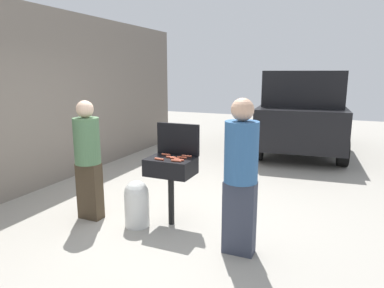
{
  "coord_description": "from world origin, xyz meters",
  "views": [
    {
      "loc": [
        2.14,
        -4.0,
        1.98
      ],
      "look_at": [
        0.25,
        0.33,
        1.0
      ],
      "focal_mm": 32.3,
      "sensor_mm": 36.0,
      "label": 1
    }
  ],
  "objects_px": {
    "hot_dog_0": "(175,158)",
    "hot_dog_3": "(176,161)",
    "hot_dog_5": "(159,159)",
    "person_left": "(88,156)",
    "hot_dog_1": "(171,157)",
    "parked_minivan": "(302,110)",
    "person_right": "(241,172)",
    "propane_tank": "(137,203)",
    "bbq_grill": "(171,169)",
    "hot_dog_4": "(166,155)",
    "hot_dog_6": "(187,156)",
    "hot_dog_7": "(179,160)",
    "hot_dog_2": "(182,158)"
  },
  "relations": [
    {
      "from": "hot_dog_5",
      "to": "hot_dog_7",
      "type": "distance_m",
      "value": 0.25
    },
    {
      "from": "hot_dog_0",
      "to": "hot_dog_3",
      "type": "bearing_deg",
      "value": -56.21
    },
    {
      "from": "hot_dog_3",
      "to": "person_right",
      "type": "xyz_separation_m",
      "value": [
        0.88,
        -0.23,
        0.02
      ]
    },
    {
      "from": "hot_dog_5",
      "to": "propane_tank",
      "type": "relative_size",
      "value": 0.21
    },
    {
      "from": "bbq_grill",
      "to": "hot_dog_6",
      "type": "height_order",
      "value": "hot_dog_6"
    },
    {
      "from": "bbq_grill",
      "to": "hot_dog_5",
      "type": "bearing_deg",
      "value": -120.45
    },
    {
      "from": "hot_dog_4",
      "to": "parked_minivan",
      "type": "height_order",
      "value": "parked_minivan"
    },
    {
      "from": "parked_minivan",
      "to": "hot_dog_3",
      "type": "bearing_deg",
      "value": 75.74
    },
    {
      "from": "bbq_grill",
      "to": "person_right",
      "type": "height_order",
      "value": "person_right"
    },
    {
      "from": "hot_dog_6",
      "to": "person_left",
      "type": "xyz_separation_m",
      "value": [
        -1.27,
        -0.41,
        -0.03
      ]
    },
    {
      "from": "hot_dog_5",
      "to": "hot_dog_7",
      "type": "bearing_deg",
      "value": 13.53
    },
    {
      "from": "bbq_grill",
      "to": "hot_dog_3",
      "type": "relative_size",
      "value": 6.94
    },
    {
      "from": "person_right",
      "to": "hot_dog_0",
      "type": "bearing_deg",
      "value": -17.23
    },
    {
      "from": "hot_dog_1",
      "to": "hot_dog_5",
      "type": "distance_m",
      "value": 0.17
    },
    {
      "from": "hot_dog_3",
      "to": "hot_dog_5",
      "type": "relative_size",
      "value": 1.0
    },
    {
      "from": "hot_dog_5",
      "to": "hot_dog_0",
      "type": "bearing_deg",
      "value": 32.56
    },
    {
      "from": "hot_dog_0",
      "to": "hot_dog_1",
      "type": "height_order",
      "value": "same"
    },
    {
      "from": "propane_tank",
      "to": "person_right",
      "type": "height_order",
      "value": "person_right"
    },
    {
      "from": "hot_dog_5",
      "to": "hot_dog_6",
      "type": "distance_m",
      "value": 0.38
    },
    {
      "from": "parked_minivan",
      "to": "hot_dog_6",
      "type": "bearing_deg",
      "value": 75.47
    },
    {
      "from": "propane_tank",
      "to": "person_left",
      "type": "distance_m",
      "value": 0.92
    },
    {
      "from": "hot_dog_0",
      "to": "hot_dog_1",
      "type": "relative_size",
      "value": 1.0
    },
    {
      "from": "hot_dog_1",
      "to": "person_right",
      "type": "bearing_deg",
      "value": -19.72
    },
    {
      "from": "hot_dog_0",
      "to": "person_right",
      "type": "bearing_deg",
      "value": -19.02
    },
    {
      "from": "hot_dog_1",
      "to": "hot_dog_3",
      "type": "height_order",
      "value": "same"
    },
    {
      "from": "propane_tank",
      "to": "hot_dog_6",
      "type": "bearing_deg",
      "value": 34.06
    },
    {
      "from": "hot_dog_2",
      "to": "hot_dog_4",
      "type": "bearing_deg",
      "value": 166.06
    },
    {
      "from": "hot_dog_0",
      "to": "hot_dog_5",
      "type": "height_order",
      "value": "same"
    },
    {
      "from": "bbq_grill",
      "to": "hot_dog_5",
      "type": "height_order",
      "value": "hot_dog_5"
    },
    {
      "from": "parked_minivan",
      "to": "hot_dog_1",
      "type": "bearing_deg",
      "value": 74.09
    },
    {
      "from": "person_right",
      "to": "parked_minivan",
      "type": "relative_size",
      "value": 0.38
    },
    {
      "from": "person_left",
      "to": "hot_dog_5",
      "type": "bearing_deg",
      "value": -2.61
    },
    {
      "from": "hot_dog_4",
      "to": "person_right",
      "type": "relative_size",
      "value": 0.08
    },
    {
      "from": "hot_dog_2",
      "to": "person_left",
      "type": "bearing_deg",
      "value": -166.06
    },
    {
      "from": "hot_dog_2",
      "to": "hot_dog_6",
      "type": "height_order",
      "value": "same"
    },
    {
      "from": "hot_dog_4",
      "to": "propane_tank",
      "type": "relative_size",
      "value": 0.21
    },
    {
      "from": "hot_dog_1",
      "to": "person_left",
      "type": "height_order",
      "value": "person_left"
    },
    {
      "from": "hot_dog_0",
      "to": "person_left",
      "type": "height_order",
      "value": "person_left"
    },
    {
      "from": "hot_dog_6",
      "to": "person_left",
      "type": "distance_m",
      "value": 1.34
    },
    {
      "from": "bbq_grill",
      "to": "person_left",
      "type": "bearing_deg",
      "value": -166.36
    },
    {
      "from": "bbq_grill",
      "to": "hot_dog_6",
      "type": "relative_size",
      "value": 6.94
    },
    {
      "from": "bbq_grill",
      "to": "hot_dog_3",
      "type": "distance_m",
      "value": 0.25
    },
    {
      "from": "hot_dog_6",
      "to": "person_right",
      "type": "height_order",
      "value": "person_right"
    },
    {
      "from": "hot_dog_2",
      "to": "hot_dog_7",
      "type": "height_order",
      "value": "same"
    },
    {
      "from": "bbq_grill",
      "to": "hot_dog_0",
      "type": "distance_m",
      "value": 0.18
    },
    {
      "from": "hot_dog_3",
      "to": "person_left",
      "type": "distance_m",
      "value": 1.26
    },
    {
      "from": "hot_dog_1",
      "to": "hot_dog_4",
      "type": "height_order",
      "value": "same"
    },
    {
      "from": "hot_dog_2",
      "to": "propane_tank",
      "type": "bearing_deg",
      "value": -152.62
    },
    {
      "from": "hot_dog_5",
      "to": "person_left",
      "type": "distance_m",
      "value": 1.03
    },
    {
      "from": "hot_dog_2",
      "to": "hot_dog_5",
      "type": "relative_size",
      "value": 1.0
    }
  ]
}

